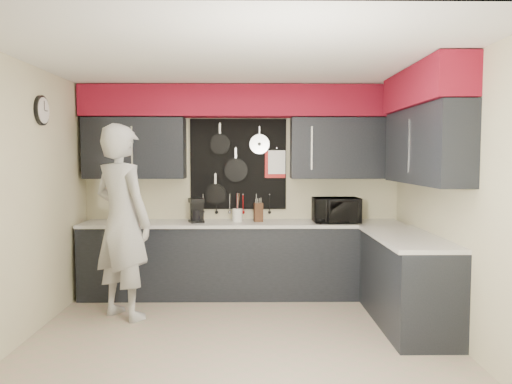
{
  "coord_description": "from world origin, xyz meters",
  "views": [
    {
      "loc": [
        0.11,
        -4.64,
        1.71
      ],
      "look_at": [
        0.16,
        0.5,
        1.35
      ],
      "focal_mm": 35.0,
      "sensor_mm": 36.0,
      "label": 1
    }
  ],
  "objects_px": {
    "knife_block": "(258,212)",
    "coffee_maker": "(196,210)",
    "microwave": "(336,210)",
    "utensil_crock": "(237,215)",
    "person": "(122,222)"
  },
  "relations": [
    {
      "from": "knife_block",
      "to": "coffee_maker",
      "type": "bearing_deg",
      "value": 174.8
    },
    {
      "from": "microwave",
      "to": "utensil_crock",
      "type": "height_order",
      "value": "microwave"
    },
    {
      "from": "utensil_crock",
      "to": "person",
      "type": "bearing_deg",
      "value": -144.56
    },
    {
      "from": "microwave",
      "to": "person",
      "type": "relative_size",
      "value": 0.27
    },
    {
      "from": "utensil_crock",
      "to": "coffee_maker",
      "type": "height_order",
      "value": "coffee_maker"
    },
    {
      "from": "microwave",
      "to": "person",
      "type": "distance_m",
      "value": 2.52
    },
    {
      "from": "microwave",
      "to": "knife_block",
      "type": "relative_size",
      "value": 2.38
    },
    {
      "from": "knife_block",
      "to": "utensil_crock",
      "type": "height_order",
      "value": "knife_block"
    },
    {
      "from": "utensil_crock",
      "to": "person",
      "type": "height_order",
      "value": "person"
    },
    {
      "from": "utensil_crock",
      "to": "coffee_maker",
      "type": "distance_m",
      "value": 0.51
    },
    {
      "from": "microwave",
      "to": "utensil_crock",
      "type": "relative_size",
      "value": 3.42
    },
    {
      "from": "microwave",
      "to": "person",
      "type": "bearing_deg",
      "value": -164.95
    },
    {
      "from": "microwave",
      "to": "knife_block",
      "type": "height_order",
      "value": "microwave"
    },
    {
      "from": "knife_block",
      "to": "coffee_maker",
      "type": "relative_size",
      "value": 0.78
    },
    {
      "from": "knife_block",
      "to": "utensil_crock",
      "type": "relative_size",
      "value": 1.44
    }
  ]
}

